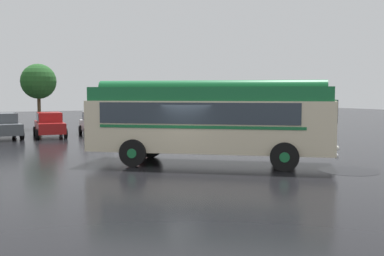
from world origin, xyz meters
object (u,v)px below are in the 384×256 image
car_near_left (3,126)px  car_mid_right (95,123)px  car_mid_left (50,124)px  car_far_right (134,122)px  vintage_bus (209,119)px

car_near_left → car_mid_right: 5.96m
car_mid_left → car_far_right: 5.96m
vintage_bus → car_mid_left: vintage_bus is taller
car_near_left → vintage_bus: bearing=-66.7°
car_mid_right → car_near_left: bearing=173.5°
car_mid_right → car_far_right: size_ratio=0.99×
car_far_right → car_mid_right: bearing=-176.6°
car_mid_right → car_far_right: same height
car_mid_right → vintage_bus: bearing=-87.3°
car_mid_left → car_far_right: same height
vintage_bus → car_far_right: (2.21, 14.85, -1.05)m
vintage_bus → car_near_left: bearing=113.3°
car_near_left → car_mid_left: same height
vintage_bus → car_far_right: 15.05m
car_near_left → car_mid_right: same height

